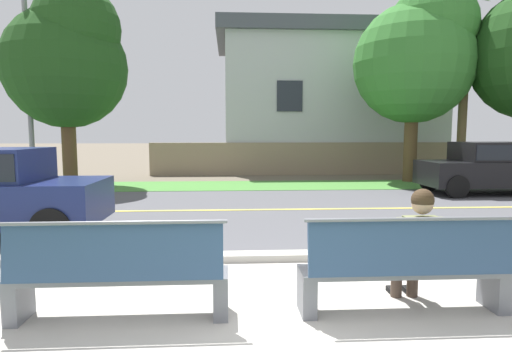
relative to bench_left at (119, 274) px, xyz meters
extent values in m
plane|color=#665B4C|center=(1.39, 7.61, -0.47)|extent=(140.00, 140.00, 0.00)
cube|color=#B7B2A8|center=(1.39, 0.01, -0.46)|extent=(44.00, 3.60, 0.01)
cube|color=#ADA89E|center=(1.39, 1.96, -0.41)|extent=(44.00, 0.30, 0.11)
cube|color=#515156|center=(1.39, 6.11, -0.46)|extent=(52.00, 8.00, 0.01)
cube|color=#E0CC4C|center=(1.39, 6.11, -0.46)|extent=(48.00, 0.14, 0.01)
cube|color=#478438|center=(1.39, 11.00, -0.46)|extent=(48.00, 2.80, 0.02)
cube|color=slate|center=(-0.97, 0.07, -0.24)|extent=(0.14, 0.40, 0.45)
cube|color=slate|center=(0.97, 0.07, -0.24)|extent=(0.14, 0.40, 0.45)
cube|color=slate|center=(0.00, 0.07, -0.04)|extent=(2.07, 0.44, 0.05)
cube|color=navy|center=(0.00, -0.12, 0.24)|extent=(1.99, 0.12, 0.52)
cylinder|color=slate|center=(0.00, -0.13, 0.52)|extent=(2.07, 0.04, 0.04)
cube|color=slate|center=(1.82, 0.07, -0.24)|extent=(0.14, 0.40, 0.45)
cube|color=slate|center=(3.75, 0.07, -0.24)|extent=(0.14, 0.40, 0.45)
cube|color=slate|center=(2.78, 0.07, -0.04)|extent=(2.07, 0.44, 0.05)
cube|color=navy|center=(2.78, -0.12, 0.24)|extent=(1.99, 0.12, 0.52)
cylinder|color=slate|center=(2.78, -0.13, 0.52)|extent=(2.07, 0.04, 0.04)
cylinder|color=#47382D|center=(2.87, 0.26, 0.04)|extent=(0.15, 0.42, 0.15)
cylinder|color=#47382D|center=(3.05, 0.26, 0.04)|extent=(0.15, 0.42, 0.15)
cylinder|color=#47382D|center=(2.87, 0.45, -0.25)|extent=(0.12, 0.12, 0.43)
cube|color=black|center=(2.87, 0.53, -0.43)|extent=(0.09, 0.24, 0.07)
cylinder|color=#47382D|center=(3.05, 0.45, -0.25)|extent=(0.12, 0.12, 0.43)
cube|color=black|center=(3.05, 0.53, -0.43)|extent=(0.09, 0.24, 0.07)
cube|color=#6B7047|center=(2.96, 0.07, 0.24)|extent=(0.34, 0.20, 0.52)
cylinder|color=#6B7047|center=(2.75, 0.09, 0.26)|extent=(0.09, 0.09, 0.46)
cylinder|color=#6B7047|center=(3.18, 0.09, 0.26)|extent=(0.09, 0.09, 0.46)
sphere|color=tan|center=(2.96, 0.08, 0.63)|extent=(0.21, 0.21, 0.21)
sphere|color=#382819|center=(2.96, 0.08, 0.67)|extent=(0.22, 0.22, 0.22)
cube|color=black|center=(8.97, 8.51, 0.15)|extent=(4.30, 1.76, 0.72)
cube|color=black|center=(8.97, 8.51, 0.77)|extent=(2.24, 1.58, 0.60)
cube|color=black|center=(8.97, 8.51, 0.79)|extent=(2.15, 1.62, 0.43)
cylinder|color=black|center=(7.37, 7.67, -0.15)|extent=(0.64, 0.18, 0.64)
cylinder|color=black|center=(7.37, 9.35, -0.15)|extent=(0.64, 0.18, 0.64)
cylinder|color=black|center=(-1.74, 2.87, -0.15)|extent=(0.64, 0.18, 0.64)
cylinder|color=black|center=(-1.74, 4.55, -0.15)|extent=(0.64, 0.18, 0.64)
cylinder|color=gray|center=(-5.29, 10.60, 3.31)|extent=(0.16, 0.16, 7.56)
cylinder|color=brown|center=(-4.23, 10.92, 0.76)|extent=(0.46, 0.46, 2.46)
sphere|color=#1E4719|center=(-4.23, 10.92, 3.46)|extent=(3.93, 3.93, 3.93)
sphere|color=#1E4719|center=(-3.74, 10.62, 4.64)|extent=(2.75, 2.75, 2.75)
cylinder|color=brown|center=(7.77, 11.92, 0.88)|extent=(0.48, 0.48, 2.70)
sphere|color=#33752D|center=(7.77, 11.92, 3.85)|extent=(4.32, 4.32, 4.32)
sphere|color=#33752D|center=(8.31, 11.60, 5.15)|extent=(3.02, 3.02, 3.02)
cylinder|color=brown|center=(9.69, 11.89, 3.10)|extent=(0.32, 0.32, 7.14)
cube|color=gray|center=(4.19, 14.95, 0.23)|extent=(13.00, 0.36, 1.40)
cube|color=#B7BCC1|center=(5.90, 18.15, 2.61)|extent=(9.95, 6.40, 6.14)
cube|color=#474C56|center=(5.90, 18.15, 5.98)|extent=(10.75, 6.91, 0.60)
cube|color=#232833|center=(3.66, 14.92, 2.91)|extent=(1.10, 0.06, 1.30)
cube|color=#232833|center=(8.14, 14.92, 2.91)|extent=(1.10, 0.06, 1.30)
camera|label=1|loc=(1.05, -4.14, 1.33)|focal=31.08mm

